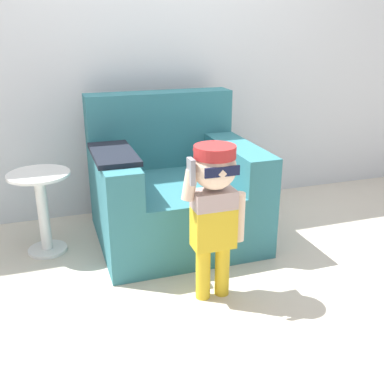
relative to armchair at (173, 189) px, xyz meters
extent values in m
plane|color=beige|center=(0.08, -0.08, -0.34)|extent=(10.00, 10.00, 0.00)
cube|color=silver|center=(0.08, 0.60, 0.96)|extent=(10.00, 0.05, 2.60)
cube|color=teal|center=(0.00, -0.06, -0.13)|extent=(1.05, 0.98, 0.43)
cube|color=teal|center=(0.00, 0.33, 0.35)|extent=(1.05, 0.20, 0.54)
cube|color=teal|center=(-0.42, -0.16, 0.20)|extent=(0.21, 0.78, 0.24)
cube|color=teal|center=(0.42, -0.16, 0.20)|extent=(0.21, 0.78, 0.24)
cube|color=black|center=(-0.42, -0.16, 0.33)|extent=(0.25, 0.54, 0.03)
cylinder|color=gold|center=(-0.07, -0.81, -0.19)|extent=(0.08, 0.08, 0.30)
cylinder|color=gold|center=(0.04, -0.81, -0.19)|extent=(0.08, 0.08, 0.30)
cube|color=gold|center=(-0.01, -0.81, 0.07)|extent=(0.22, 0.13, 0.22)
cube|color=#B29993|center=(-0.01, -0.81, 0.23)|extent=(0.22, 0.13, 0.10)
sphere|color=beige|center=(-0.01, -0.81, 0.40)|extent=(0.22, 0.22, 0.22)
cylinder|color=#B22828|center=(-0.01, -0.81, 0.48)|extent=(0.21, 0.21, 0.06)
cube|color=#B22828|center=(-0.01, -0.71, 0.46)|extent=(0.13, 0.10, 0.01)
cube|color=#0F1433|center=(-0.01, -0.91, 0.41)|extent=(0.18, 0.01, 0.05)
cylinder|color=beige|center=(0.13, -0.81, 0.11)|extent=(0.06, 0.06, 0.27)
cylinder|color=beige|center=(-0.14, -0.81, 0.32)|extent=(0.09, 0.06, 0.16)
cube|color=gray|center=(-0.14, -0.83, 0.40)|extent=(0.02, 0.07, 0.13)
cylinder|color=white|center=(-0.87, 0.03, -0.33)|extent=(0.25, 0.25, 0.02)
cylinder|color=white|center=(-0.87, 0.03, -0.08)|extent=(0.07, 0.07, 0.53)
cylinder|color=white|center=(-0.87, 0.03, 0.19)|extent=(0.39, 0.39, 0.02)
camera|label=1|loc=(-0.80, -2.81, 1.08)|focal=42.00mm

